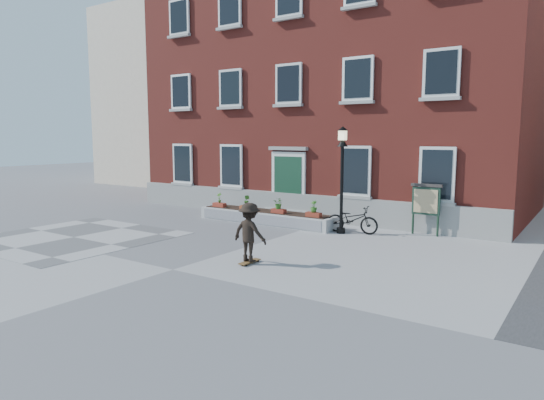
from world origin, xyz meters
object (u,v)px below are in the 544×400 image
Objects in this scene: bicycle at (352,219)px; notice_board at (426,201)px; lamp_post at (342,165)px; skateboarder at (250,232)px.

bicycle is 1.04× the size of notice_board.
skateboarder is (-0.16, -5.40, -1.64)m from lamp_post.
bicycle is 1.12× the size of skateboarder.
notice_board reaches higher than skateboarder.
notice_board is 7.39m from skateboarder.
lamp_post is 3.29m from notice_board.
lamp_post is (-0.34, -0.24, 2.03)m from bicycle.
bicycle is 2.72m from notice_board.
notice_board is at bearing 67.34° from skateboarder.
notice_board is (2.34, 1.16, 0.75)m from bicycle.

